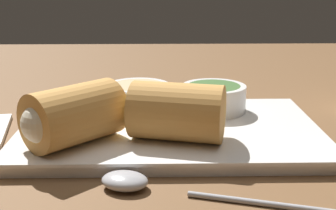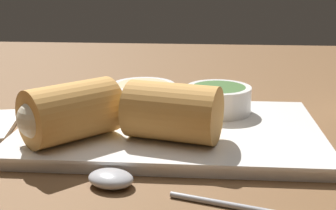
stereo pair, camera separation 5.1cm
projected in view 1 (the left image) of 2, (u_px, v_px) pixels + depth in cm
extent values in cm
cube|color=brown|center=(170.00, 153.00, 50.89)|extent=(180.00, 140.00, 2.00)
cube|color=white|center=(168.00, 133.00, 52.49)|extent=(31.76, 20.59, 1.20)
cube|color=white|center=(168.00, 126.00, 52.28)|extent=(33.03, 21.41, 0.30)
cylinder|color=#D19347|center=(177.00, 112.00, 47.16)|extent=(10.44, 7.99, 5.89)
sphere|color=#56843D|center=(141.00, 109.00, 47.97)|extent=(3.83, 3.83, 3.83)
cylinder|color=#D19347|center=(75.00, 115.00, 46.25)|extent=(10.73, 10.73, 5.89)
sphere|color=beige|center=(41.00, 123.00, 43.65)|extent=(3.83, 3.83, 3.83)
cylinder|color=white|center=(138.00, 97.00, 57.50)|extent=(7.83, 7.83, 3.20)
cylinder|color=#DBBC89|center=(138.00, 87.00, 57.13)|extent=(6.42, 6.42, 0.58)
cylinder|color=white|center=(214.00, 98.00, 57.11)|extent=(7.83, 7.83, 3.20)
cylinder|color=#477038|center=(214.00, 88.00, 56.74)|extent=(6.42, 6.42, 0.58)
cylinder|color=#B2B2B7|center=(264.00, 203.00, 37.47)|extent=(12.11, 4.08, 0.50)
ellipsoid|color=#B2B2B7|center=(125.00, 181.00, 40.39)|extent=(4.89, 4.25, 1.43)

